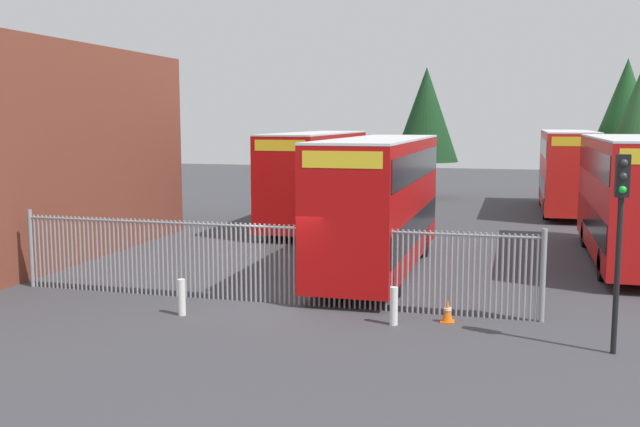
% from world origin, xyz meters
% --- Properties ---
extents(ground_plane, '(100.00, 100.00, 0.00)m').
position_xyz_m(ground_plane, '(0.00, 8.00, 0.00)').
color(ground_plane, '#3D3D42').
extents(palisade_fence, '(14.89, 0.14, 2.35)m').
position_xyz_m(palisade_fence, '(-0.55, 0.00, 1.18)').
color(palisade_fence, gray).
rests_on(palisade_fence, ground).
extents(double_decker_bus_near_gate, '(2.54, 10.81, 4.42)m').
position_xyz_m(double_decker_bus_near_gate, '(1.77, 5.00, 2.42)').
color(double_decker_bus_near_gate, '#B70C0C').
rests_on(double_decker_bus_near_gate, ground).
extents(double_decker_bus_behind_fence_left, '(2.54, 10.81, 4.42)m').
position_xyz_m(double_decker_bus_behind_fence_left, '(9.93, 8.73, 2.42)').
color(double_decker_bus_behind_fence_left, red).
rests_on(double_decker_bus_behind_fence_left, ground).
extents(double_decker_bus_behind_fence_right, '(2.54, 10.81, 4.42)m').
position_xyz_m(double_decker_bus_behind_fence_right, '(-3.02, 14.40, 2.42)').
color(double_decker_bus_behind_fence_right, '#B70C0C').
rests_on(double_decker_bus_behind_fence_right, ground).
extents(double_decker_bus_far_back, '(2.54, 10.81, 4.42)m').
position_xyz_m(double_decker_bus_far_back, '(8.71, 22.95, 2.42)').
color(double_decker_bus_far_back, red).
rests_on(double_decker_bus_far_back, ground).
extents(bollard_near_left, '(0.20, 0.20, 0.95)m').
position_xyz_m(bollard_near_left, '(-2.12, -1.81, 0.47)').
color(bollard_near_left, silver).
rests_on(bollard_near_left, ground).
extents(bollard_center_front, '(0.20, 0.20, 0.95)m').
position_xyz_m(bollard_center_front, '(3.31, -1.25, 0.47)').
color(bollard_center_front, silver).
rests_on(bollard_center_front, ground).
extents(traffic_cone_by_gate, '(0.34, 0.34, 0.59)m').
position_xyz_m(traffic_cone_by_gate, '(4.56, -0.69, 0.29)').
color(traffic_cone_by_gate, orange).
rests_on(traffic_cone_by_gate, ground).
extents(traffic_light_kerbside, '(0.28, 0.33, 4.30)m').
position_xyz_m(traffic_light_kerbside, '(8.25, -2.21, 2.99)').
color(traffic_light_kerbside, black).
rests_on(traffic_light_kerbside, ground).
extents(tree_short_side, '(4.26, 4.26, 8.55)m').
position_xyz_m(tree_short_side, '(12.11, 27.31, 5.49)').
color(tree_short_side, '#4C3823').
rests_on(tree_short_side, ground).
extents(tree_mid_row, '(4.16, 4.16, 8.31)m').
position_xyz_m(tree_mid_row, '(0.42, 28.14, 5.32)').
color(tree_mid_row, '#4C3823').
rests_on(tree_mid_row, ground).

